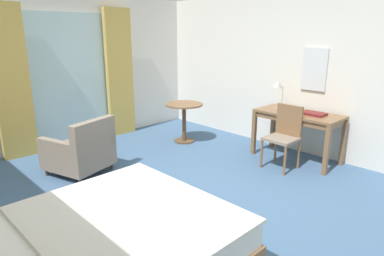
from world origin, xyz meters
The scene contains 13 objects.
ground centered at (0.00, 0.00, -0.05)m, with size 5.93×6.53×0.10m, color #426084.
wall_back centered at (0.00, 3.00, 1.28)m, with size 5.53×0.12×2.56m, color silver.
wall_right centered at (2.71, 0.00, 1.28)m, with size 0.12×6.13×2.56m, color silver.
balcony_glass_door centered at (0.13, 2.92, 1.13)m, with size 1.46×0.02×2.25m, color silver.
curtain_panel_left centered at (-0.82, 2.82, 1.18)m, with size 0.52×0.10×2.36m, color tan.
curtain_panel_right centered at (1.08, 2.82, 1.18)m, with size 0.53×0.10×2.36m, color tan.
writing_desk centered at (2.26, -0.28, 0.66)m, with size 0.62×1.28×0.75m.
desk_chair centered at (1.84, -0.31, 0.52)m, with size 0.41×0.43×0.92m.
desk_lamp centered at (2.28, 0.11, 1.09)m, with size 0.16×0.25×0.47m.
closed_book centered at (2.27, -0.51, 0.77)m, with size 0.22×0.33×0.04m, color maroon.
armchair_by_window centered at (-0.43, 1.52, 0.33)m, with size 0.92×0.94×0.81m.
round_cafe_table centered at (1.60, 1.59, 0.52)m, with size 0.67×0.67×0.70m.
wall_mirror centered at (2.63, -0.28, 1.37)m, with size 0.02×0.40×0.65m.
Camera 1 is at (-2.42, -2.81, 1.93)m, focal length 31.98 mm.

